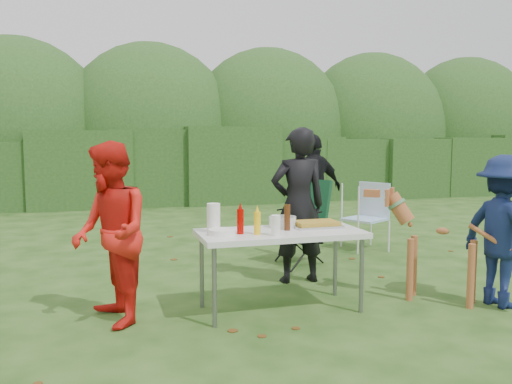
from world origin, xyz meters
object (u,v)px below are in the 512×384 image
object	(u,v)px
folding_table	(281,237)
ketchup_bottle	(240,222)
camping_chair	(299,221)
mustard_bottle	(257,223)
dog	(442,248)
person_cook	(298,205)
paper_towel_roll	(214,218)
person_red_jacket	(110,234)
person_black_puffy	(314,189)
lawn_chair	(365,216)
beer_bottle	(287,217)
child	(504,231)

from	to	relation	value
folding_table	ketchup_bottle	distance (m)	0.43
camping_chair	ketchup_bottle	size ratio (longest dim) A/B	4.81
mustard_bottle	dog	bearing A→B (deg)	-3.06
person_cook	paper_towel_roll	size ratio (longest dim) A/B	6.51
person_red_jacket	person_black_puffy	size ratio (longest dim) A/B	0.96
folding_table	dog	size ratio (longest dim) A/B	1.35
dog	lawn_chair	world-z (taller)	dog
person_cook	lawn_chair	xyz separation A→B (m)	(1.51, 1.32, -0.37)
person_cook	camping_chair	size ratio (longest dim) A/B	1.60
folding_table	person_cook	size ratio (longest dim) A/B	0.89
ketchup_bottle	beer_bottle	bearing A→B (deg)	6.80
person_cook	child	bearing A→B (deg)	140.77
folding_table	camping_chair	distance (m)	1.90
child	ketchup_bottle	distance (m)	2.49
paper_towel_roll	child	bearing A→B (deg)	-12.47
lawn_chair	paper_towel_roll	xyz separation A→B (m)	(-2.62, -2.07, 0.40)
beer_bottle	paper_towel_roll	bearing A→B (deg)	171.09
person_black_puffy	paper_towel_roll	bearing A→B (deg)	38.29
child	lawn_chair	world-z (taller)	child
dog	mustard_bottle	distance (m)	1.86
person_red_jacket	beer_bottle	size ratio (longest dim) A/B	6.52
folding_table	person_cook	world-z (taller)	person_cook
beer_bottle	child	bearing A→B (deg)	-13.64
folding_table	person_black_puffy	xyz separation A→B (m)	(1.48, 2.77, 0.13)
person_red_jacket	lawn_chair	distance (m)	4.13
person_red_jacket	child	xyz separation A→B (m)	(3.56, -0.53, -0.07)
person_black_puffy	ketchup_bottle	bearing A→B (deg)	42.73
beer_bottle	person_black_puffy	bearing A→B (deg)	62.91
lawn_chair	ketchup_bottle	bearing A→B (deg)	12.77
person_red_jacket	dog	bearing A→B (deg)	72.76
person_red_jacket	person_black_puffy	distance (m)	4.03
child	camping_chair	bearing A→B (deg)	20.31
person_black_puffy	mustard_bottle	size ratio (longest dim) A/B	8.14
child	paper_towel_roll	distance (m)	2.72
child	paper_towel_roll	world-z (taller)	child
person_cook	mustard_bottle	xyz separation A→B (m)	(-0.76, -0.97, -0.01)
camping_chair	paper_towel_roll	world-z (taller)	camping_chair
folding_table	person_red_jacket	bearing A→B (deg)	177.78
lawn_chair	folding_table	bearing A→B (deg)	17.31
person_cook	paper_towel_roll	bearing A→B (deg)	35.87
person_red_jacket	dog	size ratio (longest dim) A/B	1.41
person_black_puffy	lawn_chair	world-z (taller)	person_black_puffy
person_cook	mustard_bottle	world-z (taller)	person_cook
child	ketchup_bottle	world-z (taller)	child
dog	paper_towel_roll	world-z (taller)	dog
folding_table	person_cook	bearing A→B (deg)	59.91
person_cook	ketchup_bottle	world-z (taller)	person_cook
lawn_chair	person_cook	bearing A→B (deg)	11.06
child	mustard_bottle	xyz separation A→B (m)	(-2.31, 0.37, 0.13)
folding_table	person_red_jacket	distance (m)	1.50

